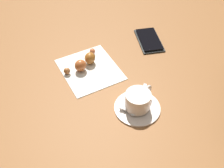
{
  "coord_description": "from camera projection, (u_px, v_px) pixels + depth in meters",
  "views": [
    {
      "loc": [
        0.44,
        -0.28,
        0.58
      ],
      "look_at": [
        -0.01,
        0.01,
        0.02
      ],
      "focal_mm": 44.2,
      "sensor_mm": 36.0,
      "label": 1
    }
  ],
  "objects": [
    {
      "name": "napkin",
      "position": [
        90.0,
        69.0,
        0.84
      ],
      "size": [
        0.19,
        0.17,
        0.0
      ],
      "primitive_type": "cube",
      "rotation": [
        0.0,
        0.0,
        -0.06
      ],
      "color": "silver",
      "rests_on": "ground"
    },
    {
      "name": "cell_phone",
      "position": [
        149.0,
        40.0,
        0.94
      ],
      "size": [
        0.15,
        0.12,
        0.01
      ],
      "color": "black",
      "rests_on": "ground"
    },
    {
      "name": "ground_plane",
      "position": [
        112.0,
        92.0,
        0.78
      ],
      "size": [
        1.8,
        1.8,
        0.0
      ],
      "primitive_type": "plane",
      "color": "brown"
    },
    {
      "name": "croissant",
      "position": [
        85.0,
        62.0,
        0.84
      ],
      "size": [
        0.08,
        0.13,
        0.04
      ],
      "color": "#9B5D2F",
      "rests_on": "napkin"
    },
    {
      "name": "sugar_packet",
      "position": [
        126.0,
        102.0,
        0.74
      ],
      "size": [
        0.05,
        0.06,
        0.01
      ],
      "primitive_type": "cube",
      "rotation": [
        0.0,
        0.0,
        11.61
      ],
      "color": "white",
      "rests_on": "saucer"
    },
    {
      "name": "teaspoon",
      "position": [
        137.0,
        105.0,
        0.73
      ],
      "size": [
        0.09,
        0.11,
        0.01
      ],
      "color": "silver",
      "rests_on": "saucer"
    },
    {
      "name": "espresso_cup",
      "position": [
        138.0,
        100.0,
        0.72
      ],
      "size": [
        0.07,
        0.09,
        0.05
      ],
      "color": "silver",
      "rests_on": "saucer"
    },
    {
      "name": "saucer",
      "position": [
        137.0,
        107.0,
        0.74
      ],
      "size": [
        0.12,
        0.12,
        0.01
      ],
      "primitive_type": "cylinder",
      "color": "silver",
      "rests_on": "ground"
    }
  ]
}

